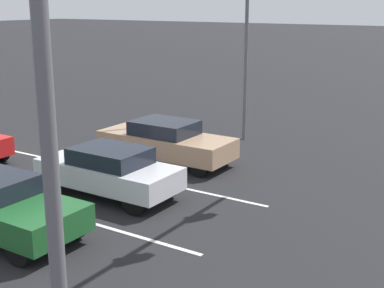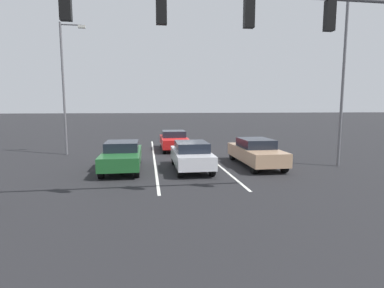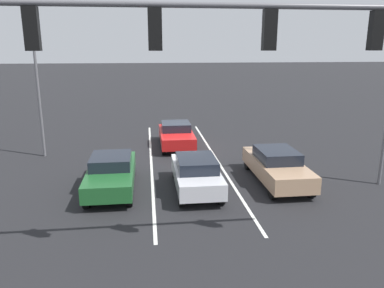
{
  "view_description": "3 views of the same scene",
  "coord_description": "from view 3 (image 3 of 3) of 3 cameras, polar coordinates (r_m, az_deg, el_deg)",
  "views": [
    {
      "loc": [
        10.75,
        16.31,
        5.34
      ],
      "look_at": [
        -1.41,
        8.49,
        1.5
      ],
      "focal_mm": 50.0,
      "sensor_mm": 36.0,
      "label": 1
    },
    {
      "loc": [
        2.06,
        21.14,
        3.17
      ],
      "look_at": [
        -0.25,
        5.6,
        1.18
      ],
      "focal_mm": 28.0,
      "sensor_mm": 36.0,
      "label": 2
    },
    {
      "loc": [
        1.83,
        20.78,
        5.69
      ],
      "look_at": [
        0.03,
        5.93,
        1.8
      ],
      "focal_mm": 35.0,
      "sensor_mm": 36.0,
      "label": 3
    }
  ],
  "objects": [
    {
      "name": "car_red_midlane_second",
      "position": [
        21.97,
        -2.43,
        1.45
      ],
      "size": [
        1.87,
        4.38,
        1.38
      ],
      "color": "red",
      "rests_on": "ground_plane"
    },
    {
      "name": "car_silver_midlane_front",
      "position": [
        15.18,
        0.64,
        -4.42
      ],
      "size": [
        1.73,
        4.2,
        1.42
      ],
      "color": "silver",
      "rests_on": "ground_plane"
    },
    {
      "name": "car_darkgreen_rightlane_front",
      "position": [
        15.64,
        -12.19,
        -4.24
      ],
      "size": [
        1.82,
        4.61,
        1.41
      ],
      "color": "#1E5928",
      "rests_on": "ground_plane"
    },
    {
      "name": "car_tan_leftlane_front",
      "position": [
        16.53,
        12.77,
        -3.22
      ],
      "size": [
        1.79,
        4.76,
        1.45
      ],
      "color": "tan",
      "rests_on": "ground_plane"
    },
    {
      "name": "lane_stripe_left_divider",
      "position": [
        19.59,
        3.75,
        -2.34
      ],
      "size": [
        0.12,
        16.75,
        0.01
      ],
      "primitive_type": "cube",
      "color": "silver",
      "rests_on": "ground_plane"
    },
    {
      "name": "lane_stripe_center_divider",
      "position": [
        19.27,
        -6.23,
        -2.68
      ],
      "size": [
        0.12,
        16.75,
        0.01
      ],
      "primitive_type": "cube",
      "color": "silver",
      "rests_on": "ground_plane"
    },
    {
      "name": "ground_plane",
      "position": [
        21.63,
        -1.83,
        -0.69
      ],
      "size": [
        240.0,
        240.0,
        0.0
      ],
      "primitive_type": "plane",
      "color": "black"
    },
    {
      "name": "traffic_signal_gantry",
      "position": [
        9.07,
        -10.22,
        12.6
      ],
      "size": [
        12.61,
        0.37,
        6.97
      ],
      "color": "slate",
      "rests_on": "ground_plane"
    },
    {
      "name": "street_lamp_right_shoulder",
      "position": [
        20.85,
        -22.31,
        10.98
      ],
      "size": [
        1.58,
        0.24,
        8.41
      ],
      "color": "slate",
      "rests_on": "ground_plane"
    }
  ]
}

